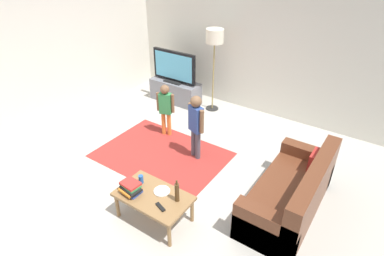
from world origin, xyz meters
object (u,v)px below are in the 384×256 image
at_px(plate, 162,191).
at_px(soda_can, 141,179).
at_px(couch, 294,195).
at_px(tv_stand, 175,92).
at_px(book_stack, 131,188).
at_px(bottle, 177,192).
at_px(child_center, 196,122).
at_px(floor_lamp, 215,41).
at_px(child_near_tv, 166,106).
at_px(coffee_table, 153,198).
at_px(tv, 174,67).
at_px(tv_remote, 160,207).

bearing_deg(plate, soda_can, -176.73).
bearing_deg(couch, tv_stand, 151.24).
distance_m(tv_stand, book_stack, 3.63).
bearing_deg(soda_can, book_stack, -84.84).
bearing_deg(bottle, couch, 42.59).
bearing_deg(child_center, plate, -74.46).
bearing_deg(soda_can, tv_stand, 119.03).
xyz_separation_m(couch, floor_lamp, (-2.55, 2.05, 1.25)).
distance_m(child_near_tv, book_stack, 2.15).
height_order(child_center, coffee_table, child_center).
relative_size(book_stack, plate, 1.44).
xyz_separation_m(bottle, plate, (-0.27, 0.02, -0.13)).
relative_size(couch, book_stack, 5.70).
bearing_deg(tv, couch, -28.49).
relative_size(book_stack, soda_can, 2.63).
bearing_deg(floor_lamp, couch, -38.88).
height_order(book_stack, soda_can, book_stack).
distance_m(floor_lamp, child_center, 2.04).
xyz_separation_m(soda_can, plate, (0.35, 0.02, -0.05)).
relative_size(floor_lamp, soda_can, 14.83).
bearing_deg(coffee_table, book_stack, -156.55).
xyz_separation_m(child_near_tv, coffee_table, (1.22, -1.81, -0.26)).
xyz_separation_m(child_near_tv, tv_remote, (1.44, -1.93, -0.20)).
height_order(tv_stand, floor_lamp, floor_lamp).
xyz_separation_m(child_center, bottle, (0.66, -1.42, -0.14)).
relative_size(child_near_tv, bottle, 3.14).
xyz_separation_m(floor_lamp, soda_can, (0.74, -3.14, -1.06)).
xyz_separation_m(tv_stand, tv_remote, (2.18, -3.21, 0.19)).
xyz_separation_m(tv, child_center, (1.62, -1.55, -0.14)).
relative_size(child_near_tv, coffee_table, 1.05).
relative_size(tv, child_center, 0.94).
height_order(tv_stand, child_center, child_center).
distance_m(tv, bottle, 3.75).
bearing_deg(child_near_tv, coffee_table, -56.08).
relative_size(tv_remote, soda_can, 1.42).
distance_m(couch, bottle, 1.63).
xyz_separation_m(book_stack, tv_remote, (0.50, 0.00, -0.07)).
bearing_deg(child_center, soda_can, -88.43).
distance_m(coffee_table, plate, 0.14).
relative_size(tv_stand, tv, 1.09).
height_order(couch, tv_remote, couch).
bearing_deg(child_center, floor_lamp, 112.17).
bearing_deg(soda_can, plate, 3.27).
bearing_deg(child_near_tv, bottle, -48.05).
bearing_deg(child_near_tv, tv_remote, -53.32).
distance_m(tv, tv_remote, 3.88).
height_order(coffee_table, soda_can, soda_can).
relative_size(floor_lamp, child_center, 1.51).
height_order(tv_stand, plate, tv_stand).
relative_size(child_near_tv, plate, 4.75).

